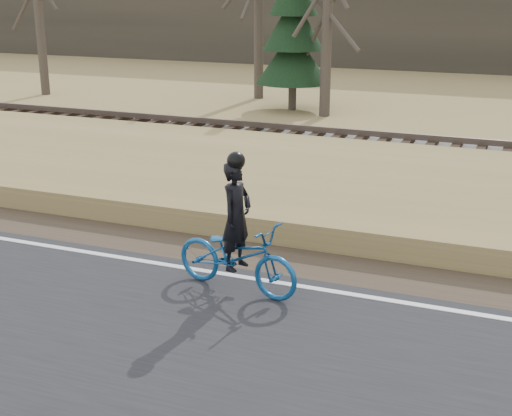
% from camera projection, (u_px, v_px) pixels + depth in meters
% --- Properties ---
extents(ground, '(120.00, 120.00, 0.00)m').
position_uv_depth(ground, '(337.00, 302.00, 10.22)').
color(ground, '#977E4D').
rests_on(ground, ground).
extents(road, '(120.00, 6.00, 0.06)m').
position_uv_depth(road, '(277.00, 388.00, 8.00)').
color(road, black).
rests_on(road, ground).
extents(edge_line, '(120.00, 0.12, 0.01)m').
position_uv_depth(edge_line, '(341.00, 293.00, 10.38)').
color(edge_line, silver).
rests_on(edge_line, road).
extents(shoulder, '(120.00, 1.60, 0.04)m').
position_uv_depth(shoulder, '(358.00, 271.00, 11.28)').
color(shoulder, '#473A2B').
rests_on(shoulder, ground).
extents(embankment, '(120.00, 5.00, 0.44)m').
position_uv_depth(embankment, '(396.00, 206.00, 13.87)').
color(embankment, '#977E4D').
rests_on(embankment, ground).
extents(ballast, '(120.00, 3.00, 0.45)m').
position_uv_depth(ballast, '(427.00, 162.00, 17.23)').
color(ballast, slate).
rests_on(ballast, ground).
extents(railroad, '(120.00, 2.40, 0.29)m').
position_uv_depth(railroad, '(428.00, 150.00, 17.14)').
color(railroad, black).
rests_on(railroad, ballast).
extents(treeline_backdrop, '(120.00, 4.00, 6.00)m').
position_uv_depth(treeline_backdrop, '(500.00, 10.00, 35.85)').
color(treeline_backdrop, '#383328').
rests_on(treeline_backdrop, ground).
extents(cyclist, '(2.10, 1.05, 2.08)m').
position_uv_depth(cyclist, '(237.00, 248.00, 10.30)').
color(cyclist, navy).
rests_on(cyclist, road).
extents(bare_tree_near_left, '(0.36, 0.36, 7.12)m').
position_uv_depth(bare_tree_near_left, '(327.00, 8.00, 23.25)').
color(bare_tree_near_left, '#463D33').
rests_on(bare_tree_near_left, ground).
extents(conifer, '(2.60, 2.60, 6.27)m').
position_uv_depth(conifer, '(293.00, 24.00, 24.63)').
color(conifer, '#463D33').
rests_on(conifer, ground).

